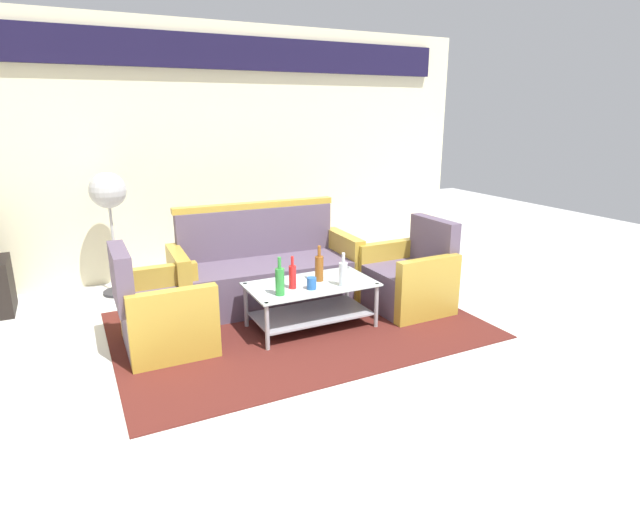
# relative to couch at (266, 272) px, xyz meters

# --- Properties ---
(ground_plane) EXTENTS (14.00, 14.00, 0.00)m
(ground_plane) POSITION_rel_couch_xyz_m (-0.03, -1.67, -0.32)
(ground_plane) COLOR white
(wall_back) EXTENTS (6.52, 0.19, 2.80)m
(wall_back) POSITION_rel_couch_xyz_m (-0.03, 1.39, 1.16)
(wall_back) COLOR beige
(wall_back) RESTS_ON ground
(rug) EXTENTS (3.11, 2.14, 0.01)m
(rug) POSITION_rel_couch_xyz_m (0.04, -0.67, -0.31)
(rug) COLOR #511E19
(rug) RESTS_ON ground
(couch) EXTENTS (1.83, 0.81, 0.96)m
(couch) POSITION_rel_couch_xyz_m (0.00, 0.00, 0.00)
(couch) COLOR #5B4C60
(couch) RESTS_ON rug
(armchair_left) EXTENTS (0.71, 0.76, 0.85)m
(armchair_left) POSITION_rel_couch_xyz_m (-1.10, -0.59, -0.03)
(armchair_left) COLOR #5B4C60
(armchair_left) RESTS_ON rug
(armchair_right) EXTENTS (0.71, 0.77, 0.85)m
(armchair_right) POSITION_rel_couch_xyz_m (1.18, -0.76, -0.03)
(armchair_right) COLOR #5B4C60
(armchair_right) RESTS_ON rug
(coffee_table) EXTENTS (1.10, 0.60, 0.40)m
(coffee_table) POSITION_rel_couch_xyz_m (0.13, -0.76, -0.04)
(coffee_table) COLOR silver
(coffee_table) RESTS_ON rug
(bottle_clear) EXTENTS (0.07, 0.07, 0.29)m
(bottle_clear) POSITION_rel_couch_xyz_m (0.36, -0.93, 0.20)
(bottle_clear) COLOR silver
(bottle_clear) RESTS_ON coffee_table
(bottle_brown) EXTENTS (0.08, 0.08, 0.32)m
(bottle_brown) POSITION_rel_couch_xyz_m (0.23, -0.73, 0.22)
(bottle_brown) COLOR brown
(bottle_brown) RESTS_ON coffee_table
(bottle_red) EXTENTS (0.06, 0.06, 0.28)m
(bottle_red) POSITION_rel_couch_xyz_m (-0.06, -0.80, 0.20)
(bottle_red) COLOR red
(bottle_red) RESTS_ON coffee_table
(bottle_green) EXTENTS (0.07, 0.07, 0.32)m
(bottle_green) POSITION_rel_couch_xyz_m (-0.21, -0.91, 0.22)
(bottle_green) COLOR #2D8C38
(bottle_green) RESTS_ON coffee_table
(cup) EXTENTS (0.08, 0.08, 0.10)m
(cup) POSITION_rel_couch_xyz_m (0.08, -0.89, 0.14)
(cup) COLOR #2659A5
(cup) RESTS_ON coffee_table
(pedestal_fan) EXTENTS (0.36, 0.36, 1.27)m
(pedestal_fan) POSITION_rel_couch_xyz_m (-1.30, 0.93, 0.70)
(pedestal_fan) COLOR #2D2D33
(pedestal_fan) RESTS_ON ground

